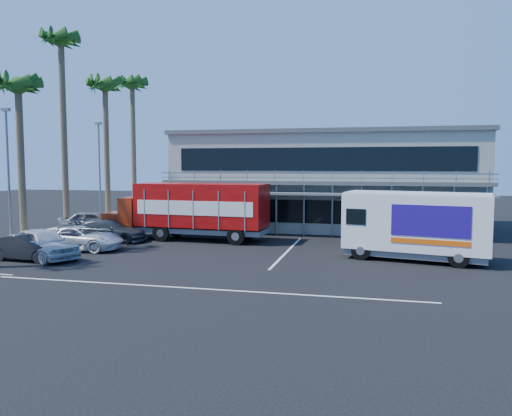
% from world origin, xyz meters
% --- Properties ---
extents(ground, '(120.00, 120.00, 0.00)m').
position_xyz_m(ground, '(0.00, 0.00, 0.00)').
color(ground, black).
rests_on(ground, ground).
extents(building, '(22.40, 12.00, 7.30)m').
position_xyz_m(building, '(3.00, 14.94, 3.66)').
color(building, gray).
rests_on(building, ground).
extents(curb_strip, '(3.00, 32.00, 0.16)m').
position_xyz_m(curb_strip, '(-15.00, 6.00, 0.08)').
color(curb_strip, '#A5A399').
rests_on(curb_strip, ground).
extents(palm_c, '(2.80, 2.80, 10.75)m').
position_xyz_m(palm_c, '(-14.90, 3.00, 9.21)').
color(palm_c, brown).
rests_on(palm_c, ground).
extents(palm_d, '(2.80, 2.80, 14.75)m').
position_xyz_m(palm_d, '(-15.20, 8.00, 12.80)').
color(palm_d, brown).
rests_on(palm_d, ground).
extents(palm_e, '(2.80, 2.80, 12.25)m').
position_xyz_m(palm_e, '(-14.70, 13.00, 10.57)').
color(palm_e, brown).
rests_on(palm_e, ground).
extents(palm_f, '(2.80, 2.80, 13.25)m').
position_xyz_m(palm_f, '(-15.10, 18.50, 11.47)').
color(palm_f, brown).
rests_on(palm_f, ground).
extents(light_pole_near, '(0.50, 0.25, 8.09)m').
position_xyz_m(light_pole_near, '(-14.20, 1.00, 4.50)').
color(light_pole_near, gray).
rests_on(light_pole_near, ground).
extents(light_pole_far, '(0.50, 0.25, 8.09)m').
position_xyz_m(light_pole_far, '(-14.20, 11.00, 4.50)').
color(light_pole_far, gray).
rests_on(light_pole_far, ground).
extents(red_truck, '(10.93, 3.21, 3.63)m').
position_xyz_m(red_truck, '(-4.74, 5.84, 2.00)').
color(red_truck, '#9F250C').
rests_on(red_truck, ground).
extents(white_van, '(7.38, 3.85, 3.44)m').
position_xyz_m(white_van, '(8.72, 2.00, 1.82)').
color(white_van, white).
rests_on(white_van, ground).
extents(parked_car_a, '(5.02, 3.64, 1.59)m').
position_xyz_m(parked_car_a, '(-9.84, -2.00, 0.79)').
color(parked_car_a, silver).
rests_on(parked_car_a, ground).
extents(parked_car_b, '(4.09, 1.70, 1.31)m').
position_xyz_m(parked_car_b, '(-10.30, -2.50, 0.66)').
color(parked_car_b, black).
rests_on(parked_car_b, ground).
extents(parked_car_c, '(5.01, 2.56, 1.35)m').
position_xyz_m(parked_car_c, '(-9.50, 0.80, 0.68)').
color(parked_car_c, silver).
rests_on(parked_car_c, ground).
extents(parked_car_d, '(4.85, 2.14, 1.39)m').
position_xyz_m(parked_car_d, '(-9.50, 4.00, 0.69)').
color(parked_car_d, '#272C34').
rests_on(parked_car_d, ground).
extents(parked_car_e, '(5.04, 3.08, 1.60)m').
position_xyz_m(parked_car_e, '(-12.50, 7.20, 0.80)').
color(parked_car_e, slate).
rests_on(parked_car_e, ground).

